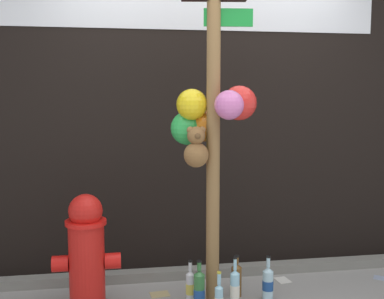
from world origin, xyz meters
TOP-DOWN VIEW (x-y plane):
  - building_wall at (-0.00, 1.32)m, footprint 10.00×0.21m
  - curb_strip at (0.00, 0.96)m, footprint 8.00×0.12m
  - memorial_post at (-0.11, 0.47)m, footprint 0.59×0.51m
  - fire_hydrant at (-0.98, 0.52)m, footprint 0.47×0.29m
  - bottle_0 at (-0.24, 0.50)m, footprint 0.07×0.07m
  - bottle_1 at (-0.21, 0.35)m, footprint 0.08×0.08m
  - bottle_2 at (0.32, 0.43)m, footprint 0.08×0.08m
  - bottle_3 at (0.03, 0.25)m, footprint 0.07×0.07m
  - bottle_4 at (0.11, 0.54)m, footprint 0.08×0.08m
  - litter_1 at (0.57, 0.78)m, footprint 0.12×0.15m
  - litter_2 at (-0.45, 0.66)m, footprint 0.16×0.13m
  - litter_3 at (1.37, 0.69)m, footprint 0.14×0.14m

SIDE VIEW (x-z plane):
  - litter_1 at x=0.57m, z-range 0.00..0.01m
  - litter_2 at x=-0.45m, z-range 0.00..0.01m
  - litter_3 at x=1.37m, z-range 0.00..0.01m
  - curb_strip at x=0.00m, z-range 0.00..0.08m
  - bottle_0 at x=-0.24m, z-range -0.04..0.27m
  - bottle_2 at x=0.32m, z-range -0.04..0.30m
  - bottle_4 at x=0.11m, z-range -0.02..0.29m
  - bottle_1 at x=-0.21m, z-range -0.04..0.33m
  - bottle_3 at x=0.03m, z-range -0.04..0.37m
  - fire_hydrant at x=-0.98m, z-range 0.00..0.82m
  - memorial_post at x=-0.11m, z-range 0.19..2.69m
  - building_wall at x=0.00m, z-range 0.00..3.84m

